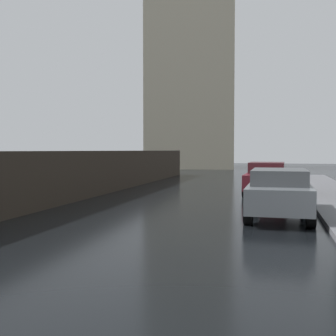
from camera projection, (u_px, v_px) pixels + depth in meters
car_maroon_mid_road at (266, 178)px, 17.58m from camera, size 1.80×4.02×1.36m
car_grey_far_ahead at (279, 192)px, 11.65m from camera, size 1.76×4.12×1.36m
distant_tower at (193, 22)px, 45.23m from camera, size 9.92×11.52×31.29m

